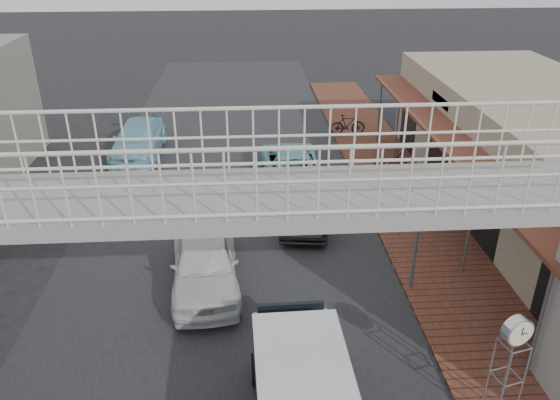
{
  "coord_description": "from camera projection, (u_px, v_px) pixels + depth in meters",
  "views": [
    {
      "loc": [
        0.75,
        -11.87,
        9.0
      ],
      "look_at": [
        1.7,
        2.61,
        1.8
      ],
      "focal_mm": 35.0,
      "sensor_mm": 36.0,
      "label": 1
    }
  ],
  "objects": [
    {
      "name": "ground",
      "position": [
        223.0,
        305.0,
        14.57
      ],
      "size": [
        120.0,
        120.0,
        0.0
      ],
      "primitive_type": "plane",
      "color": "black",
      "rests_on": "ground"
    },
    {
      "name": "road_strip",
      "position": [
        223.0,
        305.0,
        14.57
      ],
      "size": [
        10.0,
        60.0,
        0.01
      ],
      "primitive_type": "cube",
      "color": "black",
      "rests_on": "ground"
    },
    {
      "name": "sidewalk",
      "position": [
        427.0,
        239.0,
        17.61
      ],
      "size": [
        3.0,
        40.0,
        0.1
      ],
      "primitive_type": "cube",
      "color": "brown",
      "rests_on": "ground"
    },
    {
      "name": "shophouse_row",
      "position": [
        559.0,
        167.0,
        17.89
      ],
      "size": [
        7.2,
        18.0,
        4.0
      ],
      "color": "gray",
      "rests_on": "ground"
    },
    {
      "name": "footbridge",
      "position": [
        208.0,
        299.0,
        9.58
      ],
      "size": [
        16.4,
        2.4,
        6.34
      ],
      "color": "gray",
      "rests_on": "ground"
    },
    {
      "name": "white_hatchback",
      "position": [
        205.0,
        261.0,
        15.12
      ],
      "size": [
        2.16,
        4.64,
        1.54
      ],
      "primitive_type": "imported",
      "rotation": [
        0.0,
        0.0,
        0.08
      ],
      "color": "silver",
      "rests_on": "ground"
    },
    {
      "name": "dark_sedan",
      "position": [
        305.0,
        200.0,
        18.62
      ],
      "size": [
        2.03,
        4.48,
        1.42
      ],
      "primitive_type": "imported",
      "rotation": [
        0.0,
        0.0,
        -0.12
      ],
      "color": "black",
      "rests_on": "ground"
    },
    {
      "name": "angkot_curb",
      "position": [
        291.0,
        163.0,
        21.7
      ],
      "size": [
        2.38,
        4.95,
        1.36
      ],
      "primitive_type": "imported",
      "rotation": [
        0.0,
        0.0,
        3.17
      ],
      "color": "#6CB5BB",
      "rests_on": "ground"
    },
    {
      "name": "angkot_far",
      "position": [
        139.0,
        139.0,
        24.12
      ],
      "size": [
        2.11,
        4.9,
        1.4
      ],
      "primitive_type": "imported",
      "rotation": [
        0.0,
        0.0,
        -0.03
      ],
      "color": "#76B5CD",
      "rests_on": "ground"
    },
    {
      "name": "angkot_van",
      "position": [
        302.0,
        387.0,
        10.33
      ],
      "size": [
        1.89,
        3.98,
        1.93
      ],
      "rotation": [
        0.0,
        0.0,
        0.02
      ],
      "color": "black",
      "rests_on": "ground"
    },
    {
      "name": "motorcycle_near",
      "position": [
        388.0,
        163.0,
        21.92
      ],
      "size": [
        1.96,
        1.3,
        0.98
      ],
      "primitive_type": "imported",
      "rotation": [
        0.0,
        0.0,
        1.96
      ],
      "color": "black",
      "rests_on": "sidewalk"
    },
    {
      "name": "motorcycle_far",
      "position": [
        348.0,
        125.0,
        26.21
      ],
      "size": [
        1.7,
        0.53,
        1.01
      ],
      "primitive_type": "imported",
      "rotation": [
        0.0,
        0.0,
        1.6
      ],
      "color": "black",
      "rests_on": "sidewalk"
    },
    {
      "name": "street_clock",
      "position": [
        516.0,
        335.0,
        10.28
      ],
      "size": [
        0.63,
        0.57,
        2.46
      ],
      "rotation": [
        0.0,
        0.0,
        0.25
      ],
      "color": "#59595B",
      "rests_on": "sidewalk"
    },
    {
      "name": "arrow_sign",
      "position": [
        448.0,
        208.0,
        14.18
      ],
      "size": [
        1.76,
        1.12,
        2.99
      ],
      "rotation": [
        0.0,
        0.0,
        0.09
      ],
      "color": "#59595B",
      "rests_on": "sidewalk"
    }
  ]
}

